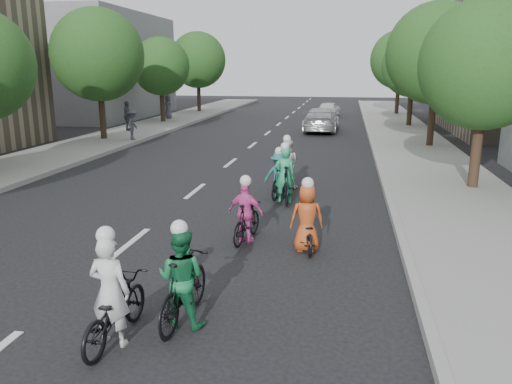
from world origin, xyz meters
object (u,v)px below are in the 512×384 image
(cyclist_3, at_px, (307,225))
(cyclist_6, at_px, (246,217))
(cyclist_1, at_px, (285,181))
(spectator_0, at_px, (133,124))
(cyclist_5, at_px, (287,169))
(spectator_2, at_px, (168,107))
(cyclist_4, at_px, (279,178))
(cyclist_2, at_px, (183,284))
(spectator_1, at_px, (127,116))
(follow_car_lead, at_px, (321,120))
(follow_car_trail, at_px, (329,109))
(cyclist_0, at_px, (113,305))

(cyclist_3, height_order, cyclist_6, cyclist_3)
(cyclist_1, relative_size, cyclist_3, 1.19)
(cyclist_6, xyz_separation_m, spectator_0, (-8.96, 14.19, 0.39))
(cyclist_5, xyz_separation_m, spectator_2, (-11.41, 20.15, 0.41))
(cyclist_6, bearing_deg, spectator_0, -47.07)
(cyclist_4, xyz_separation_m, cyclist_5, (0.08, 1.29, 0.02))
(cyclist_2, height_order, cyclist_3, cyclist_2)
(spectator_0, distance_m, spectator_1, 4.30)
(cyclist_3, xyz_separation_m, spectator_1, (-12.39, 18.26, 0.48))
(cyclist_2, height_order, follow_car_lead, cyclist_2)
(cyclist_4, xyz_separation_m, spectator_0, (-9.16, 10.08, 0.36))
(cyclist_1, xyz_separation_m, spectator_1, (-11.42, 14.36, 0.40))
(cyclist_6, bearing_deg, cyclist_3, 178.96)
(cyclist_4, height_order, spectator_0, spectator_0)
(follow_car_trail, bearing_deg, spectator_1, 54.72)
(cyclist_1, distance_m, cyclist_2, 7.47)
(cyclist_2, distance_m, follow_car_lead, 24.61)
(cyclist_5, bearing_deg, spectator_1, -51.77)
(cyclist_2, relative_size, spectator_1, 1.04)
(follow_car_lead, bearing_deg, cyclist_4, 89.82)
(cyclist_4, distance_m, cyclist_6, 4.11)
(cyclist_0, relative_size, spectator_2, 1.03)
(cyclist_5, height_order, cyclist_6, cyclist_5)
(cyclist_1, height_order, spectator_0, cyclist_1)
(follow_car_trail, bearing_deg, cyclist_4, 97.23)
(cyclist_1, height_order, follow_car_lead, cyclist_1)
(spectator_0, distance_m, spectator_2, 11.56)
(cyclist_3, height_order, cyclist_5, cyclist_5)
(follow_car_lead, bearing_deg, spectator_2, -21.01)
(cyclist_0, xyz_separation_m, spectator_1, (-9.96, 22.52, 0.47))
(spectator_2, bearing_deg, cyclist_0, -176.81)
(cyclist_1, xyz_separation_m, spectator_0, (-9.40, 10.57, 0.32))
(cyclist_2, distance_m, cyclist_4, 7.95)
(cyclist_1, xyz_separation_m, cyclist_6, (-0.43, -3.61, -0.07))
(cyclist_0, xyz_separation_m, cyclist_4, (1.22, 8.65, 0.03))
(spectator_2, bearing_deg, follow_car_lead, -127.56)
(cyclist_6, bearing_deg, cyclist_2, 97.26)
(spectator_2, bearing_deg, spectator_0, 175.47)
(cyclist_1, distance_m, cyclist_5, 1.79)
(cyclist_3, distance_m, spectator_0, 17.81)
(cyclist_1, relative_size, cyclist_6, 1.22)
(cyclist_4, height_order, cyclist_6, cyclist_4)
(cyclist_2, bearing_deg, cyclist_4, -88.47)
(spectator_2, bearing_deg, cyclist_6, -171.82)
(follow_car_trail, xyz_separation_m, spectator_0, (-9.68, -16.06, 0.34))
(cyclist_0, bearing_deg, follow_car_trail, -90.17)
(cyclist_2, xyz_separation_m, cyclist_6, (0.23, 3.83, -0.07))
(cyclist_5, xyz_separation_m, follow_car_trail, (0.44, 24.85, 0.00))
(cyclist_1, distance_m, cyclist_6, 3.64)
(spectator_2, bearing_deg, cyclist_4, -167.52)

